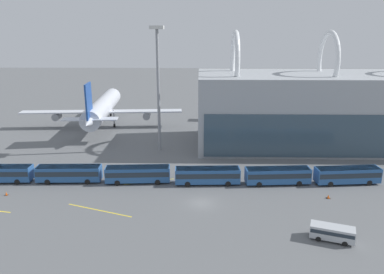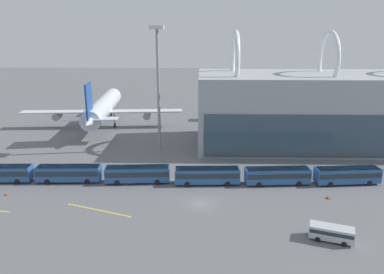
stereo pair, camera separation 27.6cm
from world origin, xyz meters
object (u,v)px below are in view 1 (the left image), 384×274
at_px(airliner_at_gate_far, 275,102).
at_px(shuttle_bus_2, 138,173).
at_px(airliner_at_gate_near, 102,108).
at_px(traffic_cone_1, 6,194).
at_px(shuttle_bus_5, 347,174).
at_px(traffic_cone_0, 328,197).
at_px(floodlight_mast, 158,69).
at_px(shuttle_bus_1, 69,173).
at_px(shuttle_bus_3, 207,175).
at_px(shuttle_bus_0, 0,173).
at_px(service_van_foreground, 332,232).
at_px(shuttle_bus_4, 278,175).

xyz_separation_m(airliner_at_gate_far, shuttle_bus_2, (-34.39, -49.74, -3.86)).
bearing_deg(airliner_at_gate_near, traffic_cone_1, 170.01).
height_order(shuttle_bus_5, traffic_cone_0, shuttle_bus_5).
bearing_deg(floodlight_mast, shuttle_bus_1, -126.82).
relative_size(shuttle_bus_3, traffic_cone_1, 18.22).
relative_size(shuttle_bus_0, service_van_foreground, 1.96).
xyz_separation_m(airliner_at_gate_near, shuttle_bus_2, (16.71, -40.75, -3.74)).
bearing_deg(shuttle_bus_4, traffic_cone_1, -177.32).
bearing_deg(shuttle_bus_3, traffic_cone_1, -173.28).
bearing_deg(shuttle_bus_5, shuttle_bus_4, 176.54).
xyz_separation_m(shuttle_bus_1, floodlight_mast, (14.67, 19.60, 16.90)).
height_order(airliner_at_gate_far, shuttle_bus_2, airliner_at_gate_far).
height_order(airliner_at_gate_near, shuttle_bus_1, airliner_at_gate_near).
distance_m(airliner_at_gate_near, shuttle_bus_1, 41.08).
relative_size(shuttle_bus_1, service_van_foreground, 1.96).
bearing_deg(shuttle_bus_0, shuttle_bus_1, -0.60).
bearing_deg(floodlight_mast, airliner_at_gate_far, 42.85).
bearing_deg(traffic_cone_1, shuttle_bus_2, 15.71).
xyz_separation_m(shuttle_bus_1, shuttle_bus_3, (25.48, -0.43, 0.00)).
distance_m(airliner_at_gate_near, shuttle_bus_5, 68.28).
xyz_separation_m(shuttle_bus_1, service_van_foreground, (41.78, -19.02, -0.59)).
xyz_separation_m(airliner_at_gate_near, traffic_cone_0, (49.55, -46.79, -5.23)).
xyz_separation_m(shuttle_bus_5, traffic_cone_1, (-59.76, -6.42, -1.48)).
bearing_deg(airliner_at_gate_near, shuttle_bus_3, -148.50).
xyz_separation_m(shuttle_bus_5, service_van_foreground, (-9.18, -19.35, -0.59)).
height_order(shuttle_bus_2, shuttle_bus_3, same).
bearing_deg(shuttle_bus_5, shuttle_bus_2, 174.83).
height_order(airliner_at_gate_near, shuttle_bus_3, airliner_at_gate_near).
bearing_deg(shuttle_bus_4, floodlight_mast, 135.48).
bearing_deg(shuttle_bus_1, shuttle_bus_2, -2.27).
height_order(shuttle_bus_3, shuttle_bus_5, same).
relative_size(shuttle_bus_5, traffic_cone_0, 18.61).
bearing_deg(shuttle_bus_0, service_van_foreground, -21.05).
bearing_deg(service_van_foreground, floodlight_mast, -35.39).
relative_size(shuttle_bus_1, shuttle_bus_5, 0.99).
height_order(traffic_cone_0, traffic_cone_1, traffic_cone_1).
relative_size(shuttle_bus_1, shuttle_bus_2, 0.99).
distance_m(shuttle_bus_1, shuttle_bus_4, 38.22).
bearing_deg(traffic_cone_0, service_van_foreground, -106.39).
bearing_deg(shuttle_bus_0, traffic_cone_1, -57.74).
bearing_deg(shuttle_bus_3, shuttle_bus_2, 175.57).
height_order(shuttle_bus_0, traffic_cone_1, shuttle_bus_0).
bearing_deg(floodlight_mast, shuttle_bus_3, -61.65).
bearing_deg(shuttle_bus_1, shuttle_bus_3, -3.06).
distance_m(shuttle_bus_2, shuttle_bus_5, 38.22).
relative_size(airliner_at_gate_near, shuttle_bus_3, 3.86).
xyz_separation_m(shuttle_bus_2, shuttle_bus_4, (25.48, -0.14, 0.00)).
distance_m(floodlight_mast, traffic_cone_0, 44.20).
bearing_deg(airliner_at_gate_near, shuttle_bus_5, -130.43).
relative_size(airliner_at_gate_far, shuttle_bus_5, 3.66).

